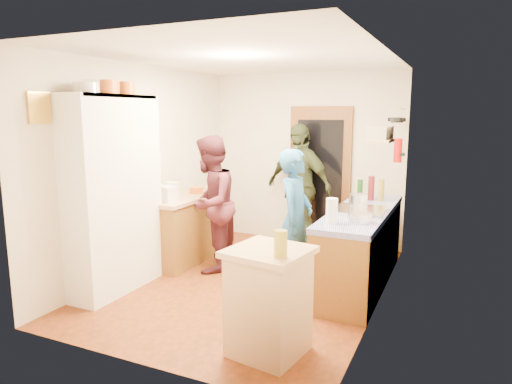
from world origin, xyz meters
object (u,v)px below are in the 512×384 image
Objects in this scene: person_hob at (297,220)px; person_left at (214,203)px; island_base at (269,304)px; person_back at (299,187)px; hutch_body at (114,195)px; right_counter_base at (361,250)px.

person_left reaches higher than person_hob.
person_back is (-0.79, 3.01, 0.50)m from island_base.
person_back is at bearing 104.73° from island_base.
island_base is 0.46× the size of person_back.
hutch_body is at bearing 164.41° from island_base.
person_left is at bearing 131.53° from island_base.
hutch_body is 2.76m from person_back.
hutch_body is 1.28m from person_left.
person_left is at bearing 79.32° from person_hob.
right_counter_base is 1.19× the size of person_back.
island_base is (2.13, -0.59, -0.67)m from hutch_body.
person_hob is at bearing -148.13° from right_counter_base.
person_back reaches higher than right_counter_base.
person_left reaches higher than right_counter_base.
right_counter_base is at bearing -28.46° from person_back.
island_base is 2.26m from person_left.
person_hob is 1.20m from person_left.
person_hob is at bearing 25.84° from hutch_body.
person_left is (-1.84, -0.24, 0.44)m from right_counter_base.
person_left is at bearing -101.45° from person_back.
person_back is at bearing 141.61° from person_left.
hutch_body reaches higher than right_counter_base.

